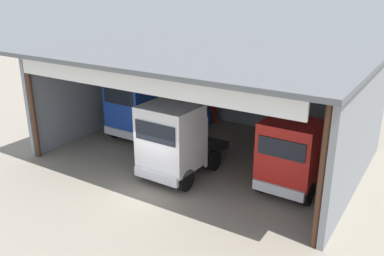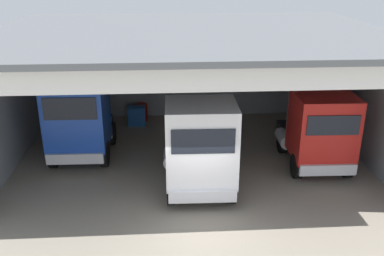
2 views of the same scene
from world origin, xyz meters
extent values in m
plane|color=gray|center=(0.00, 0.00, 0.00)|extent=(80.00, 80.00, 0.00)
cube|color=gray|center=(0.00, 10.69, 2.72)|extent=(15.11, 0.24, 5.45)
cube|color=gray|center=(-7.56, 5.34, 2.72)|extent=(0.24, 10.69, 5.45)
cube|color=gray|center=(7.56, 5.34, 2.72)|extent=(0.24, 10.69, 5.45)
cube|color=slate|center=(0.00, 4.90, 5.55)|extent=(15.71, 11.58, 0.20)
cube|color=white|center=(0.00, -0.36, 5.10)|extent=(13.60, 0.12, 0.90)
cube|color=#1E47B7|center=(-4.73, 4.90, 2.30)|extent=(2.48, 2.34, 3.00)
cube|color=black|center=(-4.75, 3.73, 2.83)|extent=(2.07, 0.10, 0.90)
cube|color=silver|center=(-4.75, 3.70, 0.70)|extent=(2.31, 0.21, 0.44)
cube|color=#232326|center=(-4.69, 6.79, 0.73)|extent=(1.89, 3.48, 0.36)
cylinder|color=silver|center=(-3.61, 6.17, 1.85)|extent=(0.18, 0.18, 2.59)
cylinder|color=silver|center=(-5.80, 6.22, 1.85)|extent=(0.18, 0.18, 2.59)
cylinder|color=silver|center=(-5.79, 6.51, 0.85)|extent=(0.58, 1.21, 0.56)
cylinder|color=black|center=(-3.67, 4.42, 0.55)|extent=(0.32, 1.11, 1.11)
cylinder|color=black|center=(-5.81, 4.46, 0.55)|extent=(0.32, 1.11, 1.11)
cylinder|color=black|center=(-3.63, 6.77, 0.55)|extent=(0.32, 1.11, 1.11)
cylinder|color=black|center=(-5.76, 6.81, 0.55)|extent=(0.32, 1.11, 1.11)
cube|color=white|center=(0.18, 1.64, 2.19)|extent=(2.52, 2.22, 2.87)
cube|color=black|center=(0.16, 0.54, 2.69)|extent=(2.10, 0.10, 0.86)
cube|color=silver|center=(0.16, 0.51, 0.65)|extent=(2.35, 0.20, 0.44)
cube|color=#232326|center=(0.22, 3.66, 0.68)|extent=(1.93, 3.70, 0.36)
cylinder|color=silver|center=(1.32, 2.86, 1.73)|extent=(0.18, 0.18, 2.45)
cylinder|color=silver|center=(-0.91, 2.90, 1.73)|extent=(0.18, 0.18, 2.45)
cylinder|color=silver|center=(-0.90, 3.38, 0.80)|extent=(0.58, 1.21, 0.56)
cylinder|color=black|center=(1.26, 1.19, 0.50)|extent=(0.32, 1.01, 1.01)
cylinder|color=black|center=(-0.91, 1.23, 0.50)|extent=(0.32, 1.01, 1.01)
cylinder|color=black|center=(1.31, 3.64, 0.50)|extent=(0.32, 1.01, 1.01)
cylinder|color=black|center=(-0.87, 3.68, 0.50)|extent=(0.32, 1.01, 1.01)
cube|color=red|center=(5.19, 3.27, 2.04)|extent=(2.39, 2.15, 2.57)
cube|color=black|center=(5.16, 2.21, 2.49)|extent=(1.99, 0.11, 0.77)
cube|color=silver|center=(5.16, 2.18, 0.65)|extent=(2.23, 0.21, 0.44)
cube|color=#232326|center=(5.24, 5.31, 0.68)|extent=(1.84, 3.75, 0.36)
cylinder|color=silver|center=(6.27, 4.45, 2.06)|extent=(0.18, 0.18, 3.12)
cylinder|color=silver|center=(4.16, 4.50, 2.06)|extent=(0.18, 0.18, 3.12)
cylinder|color=silver|center=(4.17, 5.04, 0.80)|extent=(0.59, 1.21, 0.56)
cylinder|color=black|center=(6.20, 2.83, 0.50)|extent=(0.32, 1.02, 1.01)
cylinder|color=black|center=(4.16, 2.88, 0.50)|extent=(0.32, 1.02, 1.01)
cylinder|color=black|center=(6.26, 5.29, 0.50)|extent=(0.32, 1.02, 1.01)
cylinder|color=black|center=(4.21, 5.34, 0.50)|extent=(0.32, 1.02, 1.01)
cylinder|color=#B21E19|center=(-2.33, 9.87, 0.47)|extent=(0.58, 0.58, 0.94)
cube|color=#1E59A5|center=(-2.59, 9.24, 0.50)|extent=(0.90, 0.60, 1.00)
camera|label=1|loc=(10.19, -12.39, 8.78)|focal=38.47mm
camera|label=2|loc=(-1.02, -12.28, 8.25)|focal=40.22mm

